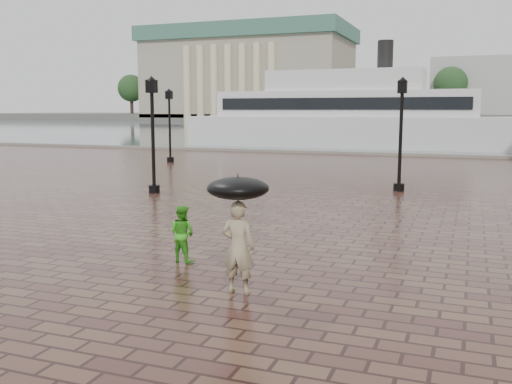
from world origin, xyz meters
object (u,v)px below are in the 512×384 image
at_px(adult_pedestrian, 238,247).
at_px(ferry_near, 345,116).
at_px(child_pedestrian, 182,234).
at_px(street_lamps, 314,129).

distance_m(adult_pedestrian, ferry_near, 41.44).
relative_size(adult_pedestrian, child_pedestrian, 1.36).
xyz_separation_m(street_lamps, adult_pedestrian, (3.40, -17.83, -1.48)).
height_order(adult_pedestrian, child_pedestrian, adult_pedestrian).
height_order(child_pedestrian, ferry_near, ferry_near).
distance_m(adult_pedestrian, child_pedestrian, 2.49).
bearing_deg(ferry_near, child_pedestrian, -83.30).
relative_size(street_lamps, adult_pedestrian, 12.75).
xyz_separation_m(adult_pedestrian, child_pedestrian, (-1.95, 1.53, -0.22)).
bearing_deg(ferry_near, adult_pedestrian, -80.88).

